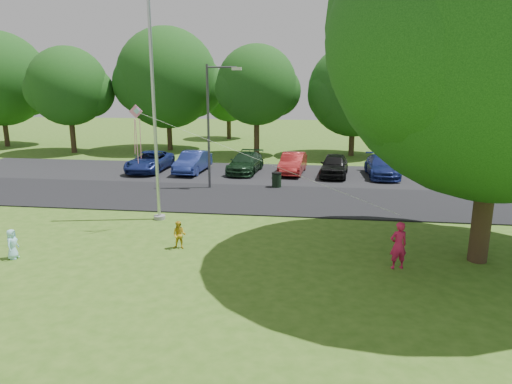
# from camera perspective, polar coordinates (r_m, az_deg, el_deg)

# --- Properties ---
(ground) EXTENTS (120.00, 120.00, 0.00)m
(ground) POSITION_cam_1_polar(r_m,az_deg,el_deg) (14.97, -5.53, -9.45)
(ground) COLOR #3A631A
(ground) RESTS_ON ground
(park_road) EXTENTS (60.00, 6.00, 0.06)m
(park_road) POSITION_cam_1_polar(r_m,az_deg,el_deg) (23.37, -0.56, -0.82)
(park_road) COLOR black
(park_road) RESTS_ON ground
(parking_strip) EXTENTS (42.00, 7.00, 0.06)m
(parking_strip) POSITION_cam_1_polar(r_m,az_deg,el_deg) (29.66, 1.23, 2.28)
(parking_strip) COLOR black
(parking_strip) RESTS_ON ground
(flagpole) EXTENTS (0.50, 0.50, 10.00)m
(flagpole) POSITION_cam_1_polar(r_m,az_deg,el_deg) (19.67, -12.55, 8.37)
(flagpole) COLOR #B7BABF
(flagpole) RESTS_ON ground
(street_lamp) EXTENTS (1.91, 0.30, 6.78)m
(street_lamp) POSITION_cam_1_polar(r_m,az_deg,el_deg) (25.17, -5.40, 9.49)
(street_lamp) COLOR #3F3F44
(street_lamp) RESTS_ON ground
(trash_can) EXTENTS (0.56, 0.56, 0.89)m
(trash_can) POSITION_cam_1_polar(r_m,az_deg,el_deg) (25.76, 2.59, 1.48)
(trash_can) COLOR black
(trash_can) RESTS_ON ground
(big_tree) EXTENTS (11.18, 10.65, 12.81)m
(big_tree) POSITION_cam_1_polar(r_m,az_deg,el_deg) (16.10, 28.43, 16.79)
(big_tree) COLOR #332316
(big_tree) RESTS_ON ground
(tree_row) EXTENTS (64.35, 11.94, 10.88)m
(tree_row) POSITION_cam_1_polar(r_m,az_deg,el_deg) (37.67, 5.28, 13.33)
(tree_row) COLOR #332316
(tree_row) RESTS_ON ground
(horizon_trees) EXTENTS (77.46, 7.20, 7.02)m
(horizon_trees) POSITION_cam_1_polar(r_m,az_deg,el_deg) (47.31, 8.82, 11.56)
(horizon_trees) COLOR #332316
(horizon_trees) RESTS_ON ground
(parked_cars) EXTENTS (17.13, 5.06, 1.38)m
(parked_cars) POSITION_cam_1_polar(r_m,az_deg,el_deg) (29.55, 0.35, 3.60)
(parked_cars) COLOR navy
(parked_cars) RESTS_ON ground
(woman) EXTENTS (0.65, 0.52, 1.57)m
(woman) POSITION_cam_1_polar(r_m,az_deg,el_deg) (15.29, 17.37, -6.38)
(woman) COLOR #CD1B4D
(woman) RESTS_ON ground
(child_yellow) EXTENTS (0.50, 0.39, 1.02)m
(child_yellow) POSITION_cam_1_polar(r_m,az_deg,el_deg) (16.62, -9.56, -5.32)
(child_yellow) COLOR gold
(child_yellow) RESTS_ON ground
(child_blue) EXTENTS (0.37, 0.53, 1.04)m
(child_blue) POSITION_cam_1_polar(r_m,az_deg,el_deg) (17.54, -28.18, -5.76)
(child_blue) COLOR #A6EAFF
(child_blue) RESTS_ON ground
(kite) EXTENTS (9.83, 2.91, 3.24)m
(kite) POSITION_cam_1_polar(r_m,az_deg,el_deg) (17.99, -13.48, 7.93)
(kite) COLOR pink
(kite) RESTS_ON ground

